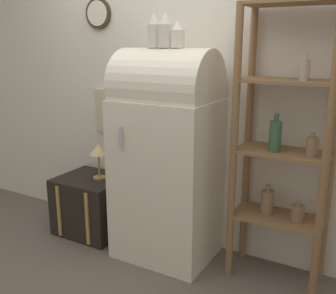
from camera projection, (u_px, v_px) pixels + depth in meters
ground_plane at (149, 268)px, 2.94m from camera, size 12.00×12.00×0.00m
wall_back at (186, 80)px, 3.07m from camera, size 7.00×0.09×2.70m
refrigerator at (167, 154)px, 2.95m from camera, size 0.72×0.60×1.59m
suitcase_trunk at (92, 205)px, 3.45m from camera, size 0.57×0.50×0.50m
shelf_unit at (284, 140)px, 2.57m from camera, size 0.63×0.34×1.87m
vase_left at (154, 31)px, 2.75m from camera, size 0.09×0.09×0.24m
vase_center at (165, 31)px, 2.71m from camera, size 0.11×0.11×0.24m
vase_right at (178, 35)px, 2.68m from camera, size 0.10×0.10×0.18m
desk_lamp at (98, 152)px, 3.32m from camera, size 0.15×0.15×0.30m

